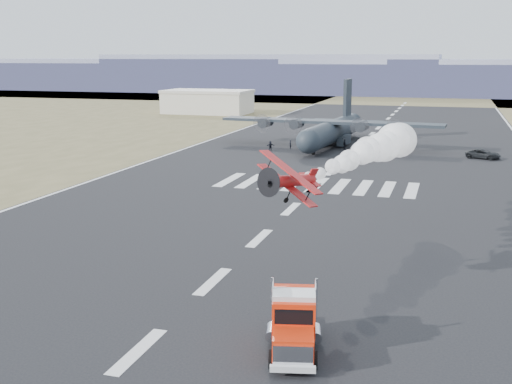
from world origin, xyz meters
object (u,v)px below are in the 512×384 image
at_px(transport_aircraft, 332,129).
at_px(crew_a, 375,146).
at_px(support_vehicle, 483,154).
at_px(aerobatic_biplane, 290,181).
at_px(crew_b, 353,150).
at_px(semi_truck, 294,321).
at_px(crew_d, 345,144).
at_px(crew_g, 290,144).
at_px(crew_e, 315,143).
at_px(hangar_left, 208,101).
at_px(crew_c, 359,144).
at_px(crew_h, 311,148).
at_px(crew_f, 270,146).

distance_m(transport_aircraft, crew_a, 10.06).
bearing_deg(support_vehicle, aerobatic_biplane, -173.31).
distance_m(support_vehicle, crew_b, 20.95).
bearing_deg(transport_aircraft, aerobatic_biplane, -77.53).
bearing_deg(transport_aircraft, semi_truck, -76.63).
height_order(transport_aircraft, crew_d, transport_aircraft).
bearing_deg(crew_d, crew_g, 72.72).
height_order(crew_d, crew_e, crew_e).
distance_m(hangar_left, transport_aircraft, 74.40).
height_order(aerobatic_biplane, crew_c, aerobatic_biplane).
height_order(aerobatic_biplane, crew_h, aerobatic_biplane).
xyz_separation_m(crew_c, crew_h, (-7.17, -7.10, -0.02)).
bearing_deg(crew_c, aerobatic_biplane, -109.83).
relative_size(aerobatic_biplane, transport_aircraft, 0.13).
height_order(semi_truck, crew_a, semi_truck).
bearing_deg(semi_truck, crew_g, 91.02).
height_order(transport_aircraft, crew_g, transport_aircraft).
distance_m(semi_truck, crew_a, 79.70).
relative_size(crew_e, crew_g, 1.16).
bearing_deg(semi_truck, crew_b, 82.86).
height_order(support_vehicle, crew_e, crew_e).
height_order(crew_e, crew_f, crew_e).
distance_m(semi_truck, crew_g, 80.61).
bearing_deg(crew_h, hangar_left, 78.53).
relative_size(transport_aircraft, crew_d, 22.74).
height_order(hangar_left, semi_truck, hangar_left).
bearing_deg(crew_h, crew_d, 5.95).
height_order(support_vehicle, crew_h, crew_h).
distance_m(crew_b, crew_f, 14.77).
bearing_deg(crew_e, crew_h, 110.27).
distance_m(transport_aircraft, crew_b, 11.91).
relative_size(hangar_left, support_vehicle, 4.52).
height_order(support_vehicle, crew_a, crew_a).
xyz_separation_m(support_vehicle, crew_h, (-28.04, -2.04, 0.16)).
distance_m(semi_truck, crew_c, 81.74).
bearing_deg(crew_c, crew_h, -159.15).
bearing_deg(crew_a, crew_e, 59.48).
height_order(support_vehicle, crew_g, crew_g).
distance_m(crew_a, crew_b, 6.13).
distance_m(aerobatic_biplane, crew_d, 71.05).
xyz_separation_m(aerobatic_biplane, crew_c, (-5.03, 71.49, -6.86)).
distance_m(hangar_left, crew_h, 81.67).
xyz_separation_m(transport_aircraft, crew_f, (-9.24, -9.49, -2.23)).
height_order(transport_aircraft, support_vehicle, transport_aircraft).
height_order(crew_b, crew_h, crew_h).
bearing_deg(crew_e, transport_aircraft, -106.66).
bearing_deg(crew_f, crew_e, -1.57).
height_order(semi_truck, crew_h, semi_truck).
bearing_deg(crew_e, crew_c, -159.08).
height_order(semi_truck, crew_g, semi_truck).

